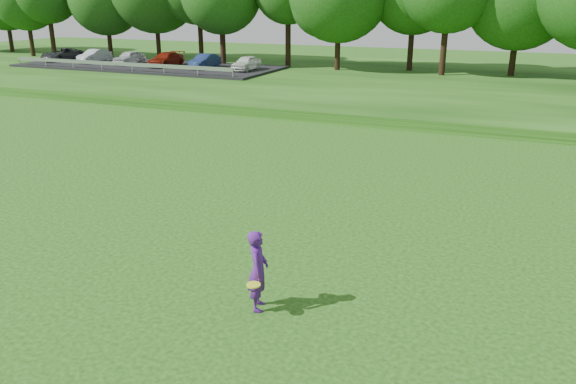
% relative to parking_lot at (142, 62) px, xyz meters
% --- Properties ---
extents(ground, '(140.00, 140.00, 0.00)m').
position_rel_parking_lot_xyz_m(ground, '(24.46, -32.82, -1.06)').
color(ground, '#143C0B').
rests_on(ground, ground).
extents(berm, '(130.00, 30.00, 0.60)m').
position_rel_parking_lot_xyz_m(berm, '(24.46, 1.18, -0.76)').
color(berm, '#143C0B').
rests_on(berm, ground).
extents(walking_path, '(130.00, 1.60, 0.04)m').
position_rel_parking_lot_xyz_m(walking_path, '(24.46, -12.82, -1.04)').
color(walking_path, gray).
rests_on(walking_path, ground).
extents(parking_lot, '(24.00, 9.00, 1.38)m').
position_rel_parking_lot_xyz_m(parking_lot, '(0.00, 0.00, 0.00)').
color(parking_lot, black).
rests_on(parking_lot, berm).
extents(woman, '(0.64, 0.93, 1.83)m').
position_rel_parking_lot_xyz_m(woman, '(27.51, -32.62, -0.14)').
color(woman, '#4F1B7B').
rests_on(woman, ground).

